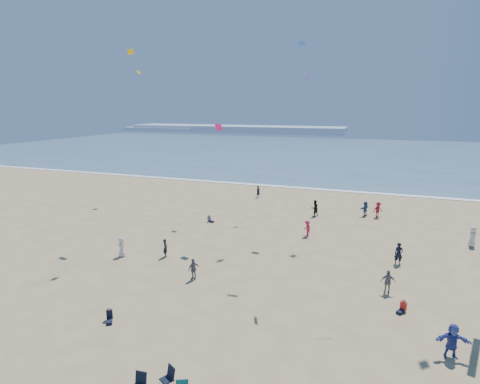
% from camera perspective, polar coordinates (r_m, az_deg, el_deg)
% --- Properties ---
extents(ocean, '(220.00, 100.00, 0.06)m').
position_cam_1_polar(ocean, '(107.42, 15.21, 5.79)').
color(ocean, '#476B84').
rests_on(ocean, ground).
extents(surf_line, '(220.00, 1.20, 0.08)m').
position_cam_1_polar(surf_line, '(58.35, 10.71, 0.50)').
color(surf_line, white).
rests_on(surf_line, ground).
extents(headland_far, '(110.00, 20.00, 3.20)m').
position_cam_1_polar(headland_far, '(194.34, -0.75, 9.60)').
color(headland_far, '#7A8EA8').
rests_on(headland_far, ground).
extents(headland_near, '(40.00, 14.00, 2.00)m').
position_cam_1_polar(headland_near, '(207.66, -11.77, 9.37)').
color(headland_near, '#7A8EA8').
rests_on(headland_near, ground).
extents(standing_flyers, '(28.83, 41.83, 1.88)m').
position_cam_1_polar(standing_flyers, '(31.84, 12.47, -8.41)').
color(standing_flyers, silver).
rests_on(standing_flyers, ground).
extents(seated_group, '(19.81, 25.89, 0.84)m').
position_cam_1_polar(seated_group, '(24.13, -3.36, -16.44)').
color(seated_group, white).
rests_on(seated_group, ground).
extents(kites_aloft, '(39.23, 40.13, 27.64)m').
position_cam_1_polar(kites_aloft, '(24.11, 20.06, 19.42)').
color(kites_aloft, '#FF60D7').
rests_on(kites_aloft, ground).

